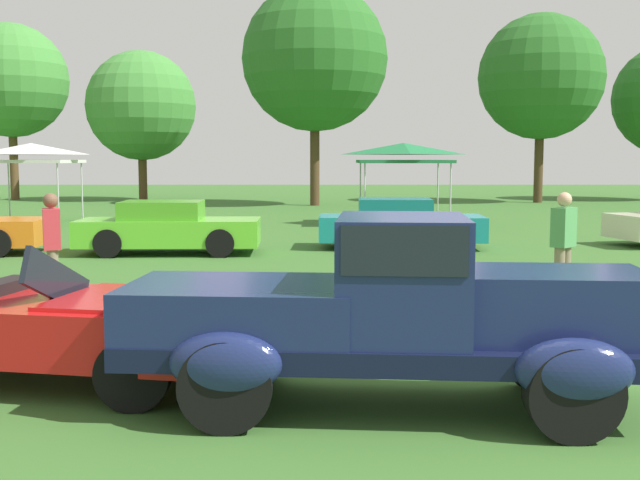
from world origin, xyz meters
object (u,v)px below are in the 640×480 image
neighbor_convertible (44,322)px  spectator_between_cars (51,245)px  feature_pickup_truck (391,311)px  spectator_near_truck (562,243)px  show_car_teal (399,224)px  canopy_tent_center_field (403,152)px  canopy_tent_left_field (30,152)px  show_car_lime (167,228)px

neighbor_convertible → spectator_between_cars: 4.14m
feature_pickup_truck → spectator_near_truck: (3.07, 5.16, 0.04)m
spectator_near_truck → feature_pickup_truck: bearing=-120.7°
show_car_teal → canopy_tent_center_field: (0.80, 6.95, 1.82)m
feature_pickup_truck → show_car_teal: 12.69m
canopy_tent_left_field → feature_pickup_truck: bearing=-62.6°
spectator_near_truck → canopy_tent_left_field: size_ratio=0.59×
neighbor_convertible → spectator_between_cars: (-1.24, 3.94, 0.33)m
canopy_tent_center_field → show_car_teal: bearing=-96.6°
feature_pickup_truck → spectator_near_truck: feature_pickup_truck is taller
spectator_between_cars → show_car_teal: bearing=52.6°
spectator_near_truck → canopy_tent_center_field: bearing=93.7°
feature_pickup_truck → neighbor_convertible: bearing=164.6°
show_car_lime → canopy_tent_center_field: (6.28, 8.11, 1.82)m
spectator_between_cars → canopy_tent_center_field: size_ratio=0.56×
neighbor_convertible → canopy_tent_center_field: size_ratio=1.60×
feature_pickup_truck → canopy_tent_left_field: (-10.32, 19.93, 1.55)m
spectator_between_cars → neighbor_convertible: bearing=-72.5°
show_car_lime → spectator_between_cars: size_ratio=2.48×
feature_pickup_truck → canopy_tent_left_field: bearing=117.4°
show_car_lime → show_car_teal: 5.60m
spectator_near_truck → canopy_tent_center_field: (-0.93, 14.40, 1.51)m
show_car_teal → spectator_between_cars: size_ratio=2.40×
canopy_tent_left_field → canopy_tent_center_field: same height
feature_pickup_truck → spectator_between_cars: feature_pickup_truck is taller
neighbor_convertible → spectator_near_truck: size_ratio=2.85×
canopy_tent_left_field → spectator_between_cars: bearing=-69.2°
canopy_tent_left_field → spectator_near_truck: bearing=-47.8°
neighbor_convertible → canopy_tent_center_field: canopy_tent_center_field is taller
neighbor_convertible → show_car_teal: neighbor_convertible is taller
canopy_tent_left_field → canopy_tent_center_field: (12.45, -0.37, 0.00)m
spectator_near_truck → canopy_tent_center_field: canopy_tent_center_field is taller
spectator_near_truck → spectator_between_cars: same height
show_car_lime → spectator_between_cars: spectator_between_cars is taller
show_car_teal → spectator_near_truck: size_ratio=2.40×
neighbor_convertible → show_car_lime: bearing=94.3°
neighbor_convertible → spectator_near_truck: spectator_near_truck is taller
neighbor_convertible → feature_pickup_truck: bearing=-15.4°
feature_pickup_truck → show_car_teal: size_ratio=1.17×
spectator_between_cars → canopy_tent_center_field: bearing=65.4°
feature_pickup_truck → show_car_lime: bearing=109.9°
show_car_teal → canopy_tent_center_field: bearing=83.4°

